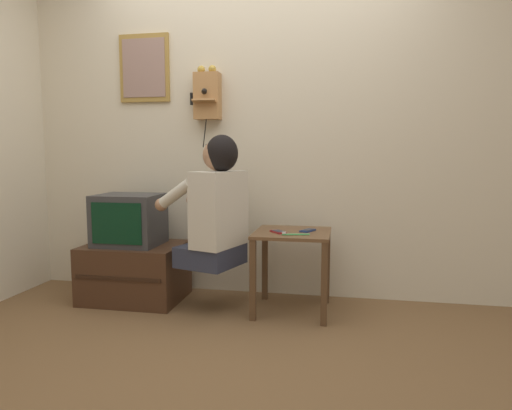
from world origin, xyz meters
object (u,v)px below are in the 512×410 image
Objects in this scene: framed_picture at (144,68)px; cell_phone_held at (278,232)px; television at (129,220)px; wall_phone_antique at (207,95)px; toothbrush at (294,234)px; cell_phone_spare at (308,230)px; person at (216,206)px.

framed_picture is 1.68m from cell_phone_held.
television is 1.09m from wall_phone_antique.
cell_phone_held is 0.14m from toothbrush.
television is 3.26× the size of cell_phone_spare.
person is 6.43× the size of cell_phone_spare.
cell_phone_spare is at bearing -20.49° from wall_phone_antique.
person is at bearing -66.64° from wall_phone_antique.
framed_picture is at bearing 54.91° from toothbrush.
wall_phone_antique is at bearing 44.33° from toothbrush.
framed_picture is 1.79m from cell_phone_spare.
television is 1.30m from cell_phone_spare.
cell_phone_held is (0.42, 0.03, -0.17)m from person.
television is at bearing -149.24° from wall_phone_antique.
television is 0.87× the size of framed_picture.
wall_phone_antique is 5.75× the size of cell_phone_held.
framed_picture is (-0.52, 0.04, 0.22)m from wall_phone_antique.
wall_phone_antique is at bearing 41.10° from person.
person is at bearing -33.42° from framed_picture.
toothbrush is (0.71, -0.46, -0.95)m from wall_phone_antique.
cell_phone_held is 0.97× the size of cell_phone_spare.
cell_phone_spare is (0.61, 0.12, -0.17)m from person.
television is at bearing -154.05° from cell_phone_spare.
cell_phone_spare is (1.30, 0.01, -0.04)m from television.
cell_phone_held is at bearing -4.10° from television.
person reaches higher than cell_phone_spare.
cell_phone_held is at bearing -20.91° from framed_picture.
television is at bearing 69.87° from toothbrush.
framed_picture is at bearing -168.96° from cell_phone_spare.
wall_phone_antique is at bearing 108.18° from cell_phone_held.
framed_picture reaches higher than wall_phone_antique.
toothbrush reaches higher than cell_phone_spare.
cell_phone_spare is 0.18m from toothbrush.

